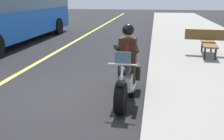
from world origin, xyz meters
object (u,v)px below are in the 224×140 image
Objects in this scene: rider_main at (128,54)px; bench_sidewalk at (209,40)px; motorcycle_main at (126,80)px; bus_near at (7,6)px.

rider_main is 0.95× the size of bench_sidewalk.
rider_main reaches higher than motorcycle_main.
bench_sidewalk is at bearing 148.59° from rider_main.
rider_main is 9.00m from bus_near.
rider_main is (-0.19, 0.00, 0.58)m from motorcycle_main.
rider_main is at bearing -31.41° from bench_sidewalk.
bus_near reaches higher than motorcycle_main.
motorcycle_main is 0.20× the size of bus_near.
motorcycle_main reaches higher than bench_sidewalk.
motorcycle_main is 1.20× the size of bench_sidewalk.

